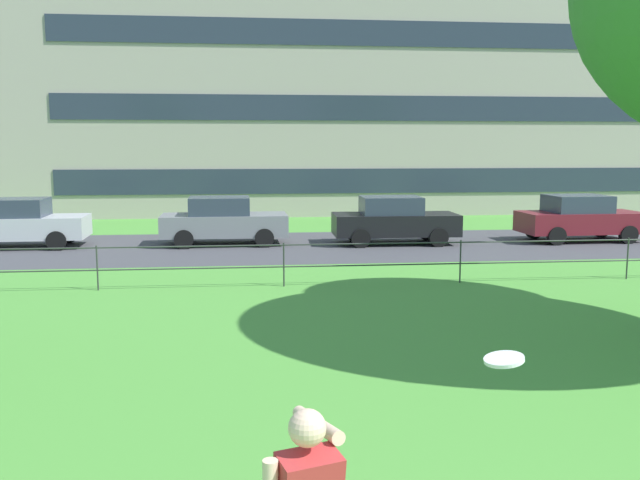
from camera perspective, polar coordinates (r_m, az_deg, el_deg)
name	(u,v)px	position (r m, az deg, el deg)	size (l,w,h in m)	color
street_strip	(274,246)	(21.41, -3.90, -0.54)	(80.00, 6.79, 0.01)	#424247
park_fence	(284,257)	(15.24, -3.08, -1.46)	(32.86, 0.04, 1.00)	#333833
frisbee	(504,359)	(4.76, 15.28, -9.70)	(0.32, 0.32, 0.07)	white
car_silver_far_right	(19,223)	(23.05, -24.07, 1.33)	(4.06, 1.94, 1.54)	#B7BABF
car_grey_far_left	(223,221)	(21.92, -8.18, 1.64)	(4.04, 1.89, 1.54)	slate
car_black_right	(394,220)	(22.01, 6.27, 1.70)	(4.03, 1.88, 1.54)	black
car_maroon_center	(580,218)	(24.10, 21.08, 1.75)	(4.05, 1.92, 1.54)	maroon
apartment_building_background	(361,47)	(36.26, 3.46, 15.98)	(33.93, 11.27, 16.45)	#ADA393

